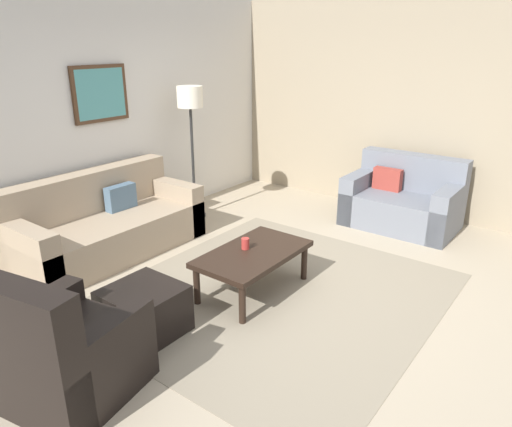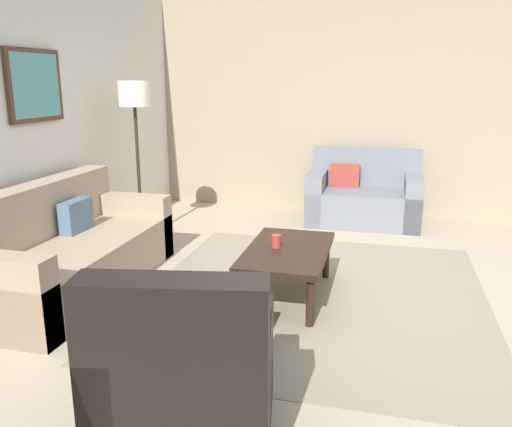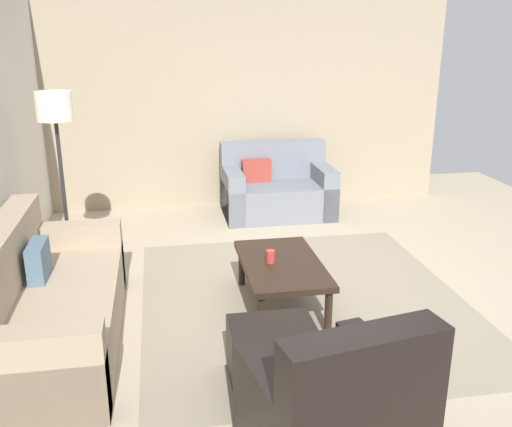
% 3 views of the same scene
% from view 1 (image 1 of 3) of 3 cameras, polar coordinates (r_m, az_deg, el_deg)
% --- Properties ---
extents(ground_plane, '(8.00, 8.00, 0.00)m').
position_cam_1_polar(ground_plane, '(4.51, 2.50, -9.65)').
color(ground_plane, tan).
extents(rear_partition, '(6.00, 0.12, 2.80)m').
position_cam_1_polar(rear_partition, '(5.85, -19.12, 10.82)').
color(rear_partition, silver).
rests_on(rear_partition, ground_plane).
extents(stone_feature_panel, '(0.12, 5.20, 2.80)m').
position_cam_1_polar(stone_feature_panel, '(6.67, 17.84, 11.99)').
color(stone_feature_panel, gray).
rests_on(stone_feature_panel, ground_plane).
extents(area_rug, '(2.99, 2.74, 0.01)m').
position_cam_1_polar(area_rug, '(4.51, 2.50, -9.60)').
color(area_rug, gray).
rests_on(area_rug, ground_plane).
extents(couch_main, '(2.07, 0.92, 0.88)m').
position_cam_1_polar(couch_main, '(5.53, -17.81, -1.45)').
color(couch_main, gray).
rests_on(couch_main, ground_plane).
extents(couch_loveseat, '(0.87, 1.34, 0.88)m').
position_cam_1_polar(couch_loveseat, '(6.32, 17.38, 1.34)').
color(couch_loveseat, slate).
rests_on(couch_loveseat, ground_plane).
extents(armchair_leather, '(0.93, 0.93, 0.95)m').
position_cam_1_polar(armchair_leather, '(3.44, -22.43, -15.82)').
color(armchair_leather, black).
rests_on(armchair_leather, ground_plane).
extents(ottoman, '(0.56, 0.56, 0.40)m').
position_cam_1_polar(ottoman, '(3.98, -13.29, -11.35)').
color(ottoman, black).
rests_on(ottoman, ground_plane).
extents(coffee_table, '(1.10, 0.64, 0.41)m').
position_cam_1_polar(coffee_table, '(4.40, -0.35, -5.17)').
color(coffee_table, black).
rests_on(coffee_table, ground_plane).
extents(cup, '(0.07, 0.07, 0.10)m').
position_cam_1_polar(cup, '(4.41, -1.30, -3.63)').
color(cup, '#B2332D').
rests_on(cup, coffee_table).
extents(lamp_standing, '(0.32, 0.32, 1.71)m').
position_cam_1_polar(lamp_standing, '(6.11, -7.89, 12.16)').
color(lamp_standing, black).
rests_on(lamp_standing, ground_plane).
extents(framed_artwork, '(0.71, 0.04, 0.63)m').
position_cam_1_polar(framed_artwork, '(5.79, -18.23, 13.55)').
color(framed_artwork, '#472D1C').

